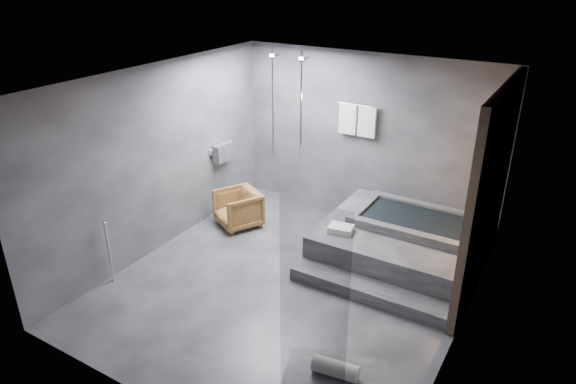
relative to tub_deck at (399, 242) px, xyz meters
The scene contains 6 objects.
room 2.02m from the tub_deck, 118.47° to the right, with size 5.00×5.04×2.82m.
tub_deck is the anchor object (origin of this frame).
tub_step 1.19m from the tub_deck, 90.00° to the right, with size 2.20×0.36×0.18m, color #303032.
driftwood_chair 2.70m from the tub_deck, behind, with size 0.66×0.68×0.62m, color #4D2D13.
rolled_towel 3.14m from the tub_deck, 81.89° to the right, with size 0.16×0.16×0.45m, color silver.
deck_towel 0.96m from the tub_deck, 141.00° to the right, with size 0.34×0.25×0.09m, color white.
Camera 1 is at (3.04, -5.12, 4.09)m, focal length 32.00 mm.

